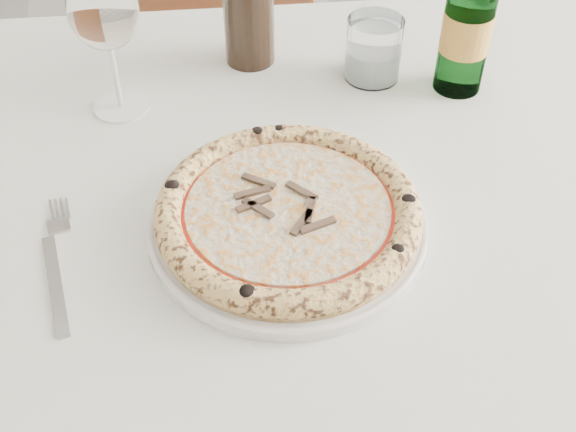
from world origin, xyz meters
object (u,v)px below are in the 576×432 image
object	(u,v)px
plate	(288,223)
wine_glass	(103,13)
pizza	(288,212)
dining_table	(273,227)
chair_far	(207,31)
tumbler	(373,53)
beer_bottle	(468,21)

from	to	relation	value
plate	wine_glass	distance (m)	0.34
pizza	wine_glass	size ratio (longest dim) A/B	1.49
dining_table	wine_glass	xyz separation A→B (m)	(-0.17, 0.16, 0.23)
chair_far	tumbler	xyz separation A→B (m)	(0.19, -0.56, 0.26)
plate	pizza	xyz separation A→B (m)	(-0.00, -0.00, 0.02)
chair_far	pizza	world-z (taller)	chair_far
tumbler	wine_glass	bearing A→B (deg)	-177.98
pizza	beer_bottle	xyz separation A→B (m)	(0.28, 0.23, 0.07)
chair_far	tumbler	bearing A→B (deg)	-71.71
dining_table	tumbler	xyz separation A→B (m)	(0.17, 0.17, 0.13)
chair_far	plate	xyz separation A→B (m)	(0.02, -0.83, 0.23)
chair_far	wine_glass	xyz separation A→B (m)	(-0.16, -0.57, 0.36)
dining_table	chair_far	xyz separation A→B (m)	(-0.02, 0.73, -0.13)
dining_table	pizza	size ratio (longest dim) A/B	5.04
dining_table	tumbler	size ratio (longest dim) A/B	16.78
chair_far	beer_bottle	size ratio (longest dim) A/B	3.78
dining_table	pizza	bearing A→B (deg)	-90.00
dining_table	wine_glass	bearing A→B (deg)	136.84
beer_bottle	tumbler	bearing A→B (deg)	156.35
dining_table	wine_glass	world-z (taller)	wine_glass
tumbler	beer_bottle	bearing A→B (deg)	-23.65
wine_glass	beer_bottle	size ratio (longest dim) A/B	0.77
chair_far	tumbler	distance (m)	0.65
pizza	chair_far	bearing A→B (deg)	91.12
pizza	beer_bottle	world-z (taller)	beer_bottle
dining_table	tumbler	distance (m)	0.28
dining_table	chair_far	size ratio (longest dim) A/B	1.53
chair_far	plate	size ratio (longest dim) A/B	3.08
dining_table	tumbler	bearing A→B (deg)	45.63
dining_table	pizza	distance (m)	0.16
dining_table	chair_far	world-z (taller)	chair_far
pizza	beer_bottle	size ratio (longest dim) A/B	1.15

